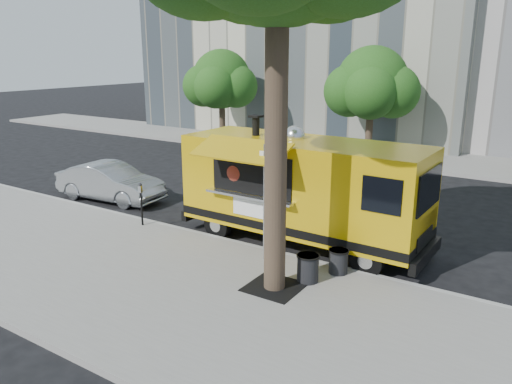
# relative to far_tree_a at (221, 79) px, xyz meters

# --- Properties ---
(ground) EXTENTS (120.00, 120.00, 0.00)m
(ground) POSITION_rel_far_tree_a_xyz_m (10.00, -12.30, -3.78)
(ground) COLOR black
(ground) RESTS_ON ground
(sidewalk) EXTENTS (60.00, 6.00, 0.15)m
(sidewalk) POSITION_rel_far_tree_a_xyz_m (10.00, -16.30, -3.70)
(sidewalk) COLOR gray
(sidewalk) RESTS_ON ground
(curb) EXTENTS (60.00, 0.14, 0.16)m
(curb) POSITION_rel_far_tree_a_xyz_m (10.00, -13.23, -3.70)
(curb) COLOR #999993
(curb) RESTS_ON ground
(far_sidewalk) EXTENTS (60.00, 5.00, 0.15)m
(far_sidewalk) POSITION_rel_far_tree_a_xyz_m (10.00, 1.20, -3.70)
(far_sidewalk) COLOR gray
(far_sidewalk) RESTS_ON ground
(tree_well) EXTENTS (1.20, 1.20, 0.02)m
(tree_well) POSITION_rel_far_tree_a_xyz_m (12.60, -15.10, -3.62)
(tree_well) COLOR black
(tree_well) RESTS_ON sidewalk
(far_tree_a) EXTENTS (3.42, 3.42, 5.36)m
(far_tree_a) POSITION_rel_far_tree_a_xyz_m (0.00, 0.00, 0.00)
(far_tree_a) COLOR #33261C
(far_tree_a) RESTS_ON far_sidewalk
(far_tree_b) EXTENTS (3.60, 3.60, 5.50)m
(far_tree_b) POSITION_rel_far_tree_a_xyz_m (9.00, 0.40, 0.06)
(far_tree_b) COLOR #33261C
(far_tree_b) RESTS_ON far_sidewalk
(sign_post) EXTENTS (0.28, 0.06, 3.00)m
(sign_post) POSITION_rel_far_tree_a_xyz_m (11.55, -13.85, -1.93)
(sign_post) COLOR silver
(sign_post) RESTS_ON sidewalk
(parking_meter) EXTENTS (0.11, 0.11, 1.33)m
(parking_meter) POSITION_rel_far_tree_a_xyz_m (7.00, -13.65, -2.79)
(parking_meter) COLOR black
(parking_meter) RESTS_ON sidewalk
(food_truck) EXTENTS (7.21, 3.39, 3.54)m
(food_truck) POSITION_rel_far_tree_a_xyz_m (11.66, -12.08, -2.11)
(food_truck) COLOR gold
(food_truck) RESTS_ON ground
(sedan) EXTENTS (4.29, 1.84, 1.38)m
(sedan) POSITION_rel_far_tree_a_xyz_m (3.71, -11.97, -3.09)
(sedan) COLOR #9DA0A3
(sedan) RESTS_ON ground
(trash_bin_left) EXTENTS (0.54, 0.54, 0.65)m
(trash_bin_left) POSITION_rel_far_tree_a_xyz_m (13.09, -14.40, -3.28)
(trash_bin_left) COLOR black
(trash_bin_left) RESTS_ON sidewalk
(trash_bin_right) EXTENTS (0.49, 0.49, 0.59)m
(trash_bin_right) POSITION_rel_far_tree_a_xyz_m (13.50, -13.60, -3.31)
(trash_bin_right) COLOR black
(trash_bin_right) RESTS_ON sidewalk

